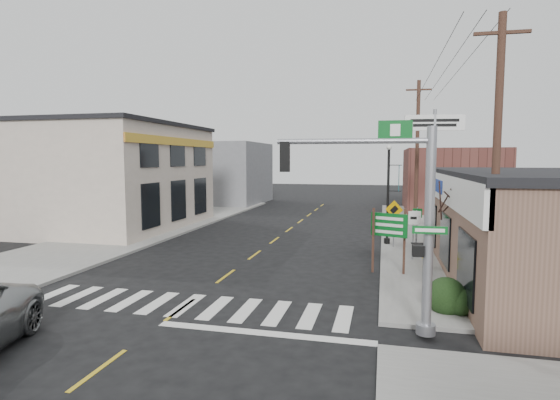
% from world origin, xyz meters
% --- Properties ---
extents(ground, '(140.00, 140.00, 0.00)m').
position_xyz_m(ground, '(0.00, 0.00, 0.00)').
color(ground, black).
rests_on(ground, ground).
extents(sidewalk_right, '(6.00, 38.00, 0.13)m').
position_xyz_m(sidewalk_right, '(9.00, 13.00, 0.07)').
color(sidewalk_right, gray).
rests_on(sidewalk_right, ground).
extents(sidewalk_left, '(6.00, 38.00, 0.13)m').
position_xyz_m(sidewalk_left, '(-9.00, 13.00, 0.07)').
color(sidewalk_left, gray).
rests_on(sidewalk_left, ground).
extents(center_line, '(0.12, 56.00, 0.01)m').
position_xyz_m(center_line, '(0.00, 8.00, 0.01)').
color(center_line, gold).
rests_on(center_line, ground).
extents(crosswalk, '(11.00, 2.20, 0.01)m').
position_xyz_m(crosswalk, '(0.00, 0.40, 0.01)').
color(crosswalk, silver).
rests_on(crosswalk, ground).
extents(left_building, '(12.00, 12.00, 6.80)m').
position_xyz_m(left_building, '(-13.00, 14.00, 3.40)').
color(left_building, beige).
rests_on(left_building, ground).
extents(bldg_distant_right, '(8.00, 10.00, 5.60)m').
position_xyz_m(bldg_distant_right, '(12.00, 30.00, 2.80)').
color(bldg_distant_right, brown).
rests_on(bldg_distant_right, ground).
extents(bldg_distant_left, '(9.00, 10.00, 6.40)m').
position_xyz_m(bldg_distant_left, '(-11.00, 32.00, 3.20)').
color(bldg_distant_left, slate).
rests_on(bldg_distant_left, ground).
extents(traffic_signal_pole, '(4.34, 0.36, 5.49)m').
position_xyz_m(traffic_signal_pole, '(6.55, -0.57, 3.41)').
color(traffic_signal_pole, gray).
rests_on(traffic_signal_pole, sidewalk_right).
extents(guide_sign, '(1.48, 0.13, 2.59)m').
position_xyz_m(guide_sign, '(6.30, 5.47, 1.82)').
color(guide_sign, '#472C21').
rests_on(guide_sign, sidewalk_right).
extents(fire_hydrant, '(0.23, 0.23, 0.73)m').
position_xyz_m(fire_hydrant, '(7.88, 6.87, 0.52)').
color(fire_hydrant, gold).
rests_on(fire_hydrant, sidewalk_right).
extents(ped_crossing_sign, '(0.94, 0.07, 2.43)m').
position_xyz_m(ped_crossing_sign, '(6.62, 10.87, 1.81)').
color(ped_crossing_sign, gray).
rests_on(ped_crossing_sign, sidewalk_right).
extents(lamp_post, '(0.69, 0.54, 5.29)m').
position_xyz_m(lamp_post, '(6.36, 11.80, 3.20)').
color(lamp_post, black).
rests_on(lamp_post, sidewalk_right).
extents(dance_center_sign, '(3.55, 0.22, 7.55)m').
position_xyz_m(dance_center_sign, '(9.00, 16.17, 5.74)').
color(dance_center_sign, gray).
rests_on(dance_center_sign, sidewalk_right).
extents(bare_tree, '(2.16, 2.16, 4.32)m').
position_xyz_m(bare_tree, '(8.67, 4.59, 3.53)').
color(bare_tree, black).
rests_on(bare_tree, sidewalk_right).
extents(shrub_front, '(1.16, 1.16, 0.87)m').
position_xyz_m(shrub_front, '(7.95, 1.40, 0.56)').
color(shrub_front, '#183D19').
rests_on(shrub_front, sidewalk_right).
extents(shrub_back, '(1.23, 1.23, 0.92)m').
position_xyz_m(shrub_back, '(11.00, 9.02, 0.59)').
color(shrub_back, black).
rests_on(shrub_back, sidewalk_right).
extents(utility_pole_near, '(1.50, 0.22, 8.61)m').
position_xyz_m(utility_pole_near, '(9.19, 1.56, 4.54)').
color(utility_pole_near, '#442E1D').
rests_on(utility_pole_near, sidewalk_right).
extents(utility_pole_far, '(1.76, 0.26, 10.09)m').
position_xyz_m(utility_pole_far, '(8.34, 20.71, 5.31)').
color(utility_pole_far, '#402B1B').
rests_on(utility_pole_far, sidewalk_right).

